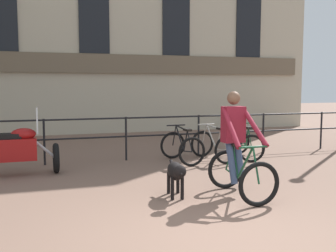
# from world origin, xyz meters

# --- Properties ---
(ground_plane) EXTENTS (60.00, 60.00, 0.00)m
(ground_plane) POSITION_xyz_m (0.00, 0.00, 0.00)
(ground_plane) COLOR #7A5B4C
(canal_railing) EXTENTS (15.05, 0.05, 1.05)m
(canal_railing) POSITION_xyz_m (-0.00, 5.20, 0.71)
(canal_railing) COLOR black
(canal_railing) RESTS_ON ground_plane
(cyclist_with_bike) EXTENTS (0.68, 1.17, 1.70)m
(cyclist_with_bike) POSITION_xyz_m (1.13, 1.69, 0.76)
(cyclist_with_bike) COLOR black
(cyclist_with_bike) RESTS_ON ground_plane
(dog) EXTENTS (0.33, 1.00, 0.60)m
(dog) POSITION_xyz_m (0.11, 1.82, 0.42)
(dog) COLOR black
(dog) RESTS_ON ground_plane
(parked_motorcycle) EXTENTS (1.75, 0.63, 1.35)m
(parked_motorcycle) POSITION_xyz_m (-2.49, 4.28, 0.56)
(parked_motorcycle) COLOR black
(parked_motorcycle) RESTS_ON ground_plane
(parked_bicycle_near_lamp) EXTENTS (0.76, 1.17, 0.86)m
(parked_bicycle_near_lamp) POSITION_xyz_m (1.19, 4.54, 0.36)
(parked_bicycle_near_lamp) COLOR black
(parked_bicycle_near_lamp) RESTS_ON ground_plane
(parked_bicycle_mid_left) EXTENTS (0.83, 1.20, 0.86)m
(parked_bicycle_mid_left) POSITION_xyz_m (2.01, 4.54, 0.36)
(parked_bicycle_mid_left) COLOR black
(parked_bicycle_mid_left) RESTS_ON ground_plane
(parked_bicycle_mid_right) EXTENTS (0.84, 1.21, 0.86)m
(parked_bicycle_mid_right) POSITION_xyz_m (2.82, 4.54, 0.36)
(parked_bicycle_mid_right) COLOR black
(parked_bicycle_mid_right) RESTS_ON ground_plane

